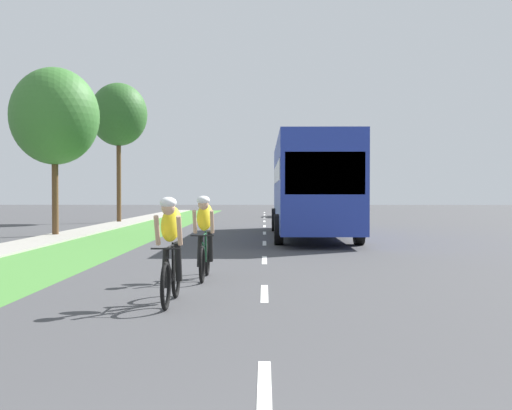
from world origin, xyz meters
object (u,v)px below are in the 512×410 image
Objects in this scene: cyclist_trailing at (204,236)px; sedan_silver at (295,205)px; bus_blue at (310,183)px; street_tree_far at (119,115)px; cyclist_lead at (170,249)px; street_tree_near at (55,117)px.

cyclist_trailing reaches higher than sedan_silver.
street_tree_far is (-9.56, 10.71, 3.82)m from bus_blue.
street_tree_near is (-6.50, 14.62, 3.67)m from cyclist_lead.
bus_blue is 9.90m from street_tree_near.
cyclist_trailing is at bearing -73.28° from street_tree_far.
sedan_silver is at bearing 62.07° from street_tree_near.
cyclist_trailing is 14.21m from street_tree_near.
street_tree_near is (-6.75, 11.95, 3.67)m from cyclist_trailing.
bus_blue is 19.00m from sedan_silver.
cyclist_trailing is at bearing -60.54° from street_tree_near.
street_tree_near reaches higher than sedan_silver.
cyclist_trailing is (0.25, 2.67, 0.00)m from cyclist_lead.
street_tree_near is (-9.91, -18.70, 3.72)m from sedan_silver.
street_tree_near is at bearing 113.99° from cyclist_lead.
street_tree_far reaches higher than street_tree_near.
cyclist_lead is 0.27× the size of street_tree_near.
bus_blue is (2.83, 11.69, 1.17)m from cyclist_trailing.
street_tree_far is (-6.73, 22.41, 4.98)m from cyclist_trailing.
bus_blue is 1.54× the size of street_tree_far.
cyclist_trailing is 0.27× the size of street_tree_near.
street_tree_near is 10.54m from street_tree_far.
sedan_silver is at bearing 84.11° from cyclist_trailing.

